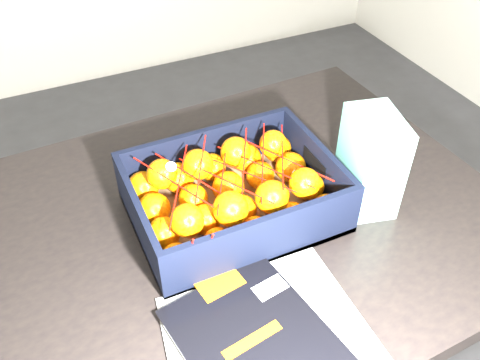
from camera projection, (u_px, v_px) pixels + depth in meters
name	position (u px, v px, depth m)	size (l,w,h in m)	color
ground	(215.00, 328.00, 1.66)	(3.50, 3.50, 0.00)	#313133
table	(201.00, 264.00, 1.03)	(1.23, 0.85, 0.75)	black
magazine_stack	(266.00, 345.00, 0.78)	(0.33, 0.32, 0.02)	silver
produce_crate	(233.00, 200.00, 0.98)	(0.38, 0.28, 0.11)	olive
clementine_heap	(233.00, 192.00, 0.96)	(0.36, 0.26, 0.11)	orange
mesh_net	(230.00, 177.00, 0.92)	(0.31, 0.25, 0.09)	red
retail_carton	(370.00, 162.00, 0.97)	(0.09, 0.13, 0.19)	silver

